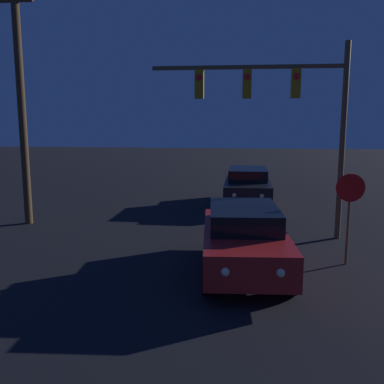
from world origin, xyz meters
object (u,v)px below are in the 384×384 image
Objects in this scene: stop_sign at (350,201)px; traffic_signal_mast at (285,105)px; utility_pole at (21,100)px; car_near at (244,238)px; car_far at (248,186)px.

traffic_signal_mast is at bearing 119.57° from stop_sign.
utility_pole is (-9.17, 0.79, 0.21)m from traffic_signal_mast.
car_near is 1.96× the size of stop_sign.
car_far is 0.76× the size of traffic_signal_mast.
car_near is 2.97m from stop_sign.
utility_pole reaches higher than traffic_signal_mast.
traffic_signal_mast is 9.21m from utility_pole.
utility_pole is at bearing 29.50° from car_far.
stop_sign is at bearing -17.72° from utility_pole.
car_near is 0.55× the size of utility_pole.
car_near is 9.70m from utility_pole.
car_near and car_far have the same top height.
traffic_signal_mast is 0.71× the size of utility_pole.
traffic_signal_mast is (1.24, 3.44, 3.41)m from car_near.
traffic_signal_mast is at bearing -113.85° from car_near.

